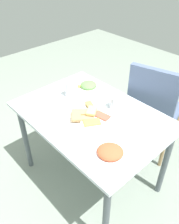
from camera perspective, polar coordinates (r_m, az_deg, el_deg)
ground_plane at (r=2.16m, az=0.35°, el=-15.49°), size 6.00×6.00×0.00m
dining_table at (r=1.72m, az=0.43°, el=-2.65°), size 1.08×0.76×0.71m
dining_chair at (r=2.10m, az=15.28°, el=1.37°), size 0.52×0.52×0.94m
pide_platter at (r=1.62m, az=-0.63°, el=-1.05°), size 0.30×0.30×0.05m
salad_plate_greens at (r=1.95m, az=-0.29°, el=6.44°), size 0.20×0.20×0.05m
salad_plate_rice at (r=1.36m, az=5.06°, el=-9.81°), size 0.22×0.22×0.05m
soda_can at (r=1.83m, az=-4.95°, el=5.61°), size 0.09×0.09×0.12m
drinking_glass at (r=1.70m, az=6.29°, el=2.32°), size 0.07×0.07×0.10m
paper_napkin at (r=1.54m, az=15.48°, el=-5.44°), size 0.15×0.15×0.00m
fork at (r=1.53m, az=15.12°, el=-5.64°), size 0.19×0.05×0.00m
spoon at (r=1.55m, az=15.88°, el=-5.02°), size 0.19×0.05×0.00m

